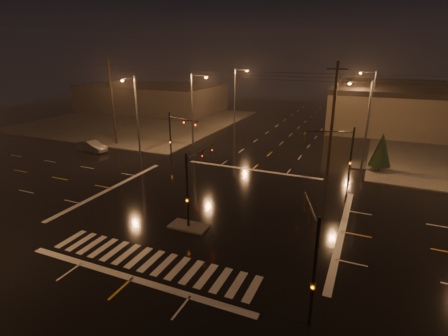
{
  "coord_description": "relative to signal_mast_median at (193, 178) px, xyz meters",
  "views": [
    {
      "loc": [
        12.2,
        -25.09,
        13.06
      ],
      "look_at": [
        0.32,
        2.15,
        3.0
      ],
      "focal_mm": 28.0,
      "sensor_mm": 36.0,
      "label": 1
    }
  ],
  "objects": [
    {
      "name": "conifer_0",
      "position": [
        13.3,
        19.32,
        -1.19
      ],
      "size": [
        2.39,
        2.39,
        4.43
      ],
      "color": "black",
      "rests_on": "ground"
    },
    {
      "name": "signal_mast_se",
      "position": [
        10.23,
        -6.68,
        -0.04
      ],
      "size": [
        1.55,
        3.87,
        6.0
      ],
      "color": "black",
      "rests_on": "ground"
    },
    {
      "name": "stop_bar_near",
      "position": [
        -0.0,
        -7.93,
        -3.75
      ],
      "size": [
        16.0,
        0.5,
        0.01
      ],
      "primitive_type": "cube",
      "color": "beige",
      "rests_on": "ground"
    },
    {
      "name": "signal_mast_nw",
      "position": [
        -9.5,
        13.21,
        0.04
      ],
      "size": [
        4.84,
        1.86,
        6.0
      ],
      "color": "black",
      "rests_on": "ground"
    },
    {
      "name": "car_crossing",
      "position": [
        -22.33,
        12.6,
        -3.0
      ],
      "size": [
        4.73,
        2.28,
        1.5
      ],
      "primitive_type": "imported",
      "rotation": [
        0.0,
        0.0,
        1.41
      ],
      "color": "#56585E",
      "rests_on": "ground"
    },
    {
      "name": "streetlight_5",
      "position": [
        -16.0,
        14.26,
        2.05
      ],
      "size": [
        0.32,
        2.77,
        10.0
      ],
      "color": "#38383A",
      "rests_on": "ground"
    },
    {
      "name": "signal_mast_median",
      "position": [
        0.0,
        0.0,
        0.0
      ],
      "size": [
        0.25,
        4.59,
        6.0
      ],
      "color": "black",
      "rests_on": "ground"
    },
    {
      "name": "streetlight_1",
      "position": [
        -11.18,
        21.07,
        2.05
      ],
      "size": [
        2.77,
        0.32,
        10.0
      ],
      "color": "#38383A",
      "rests_on": "ground"
    },
    {
      "name": "stop_bar_far",
      "position": [
        -0.0,
        14.07,
        -3.75
      ],
      "size": [
        16.0,
        0.5,
        0.01
      ],
      "primitive_type": "cube",
      "color": "beige",
      "rests_on": "ground"
    },
    {
      "name": "sidewalk_nw",
      "position": [
        -30.0,
        33.07,
        -3.69
      ],
      "size": [
        36.0,
        36.0,
        0.12
      ],
      "primitive_type": "cube",
      "color": "#403D39",
      "rests_on": "ground"
    },
    {
      "name": "median_island",
      "position": [
        -0.0,
        -0.93,
        -3.68
      ],
      "size": [
        3.0,
        1.6,
        0.15
      ],
      "primitive_type": "cube",
      "color": "#403D39",
      "rests_on": "ground"
    },
    {
      "name": "utility_pole_0",
      "position": [
        -22.0,
        17.07,
        2.38
      ],
      "size": [
        2.2,
        0.32,
        12.0
      ],
      "color": "black",
      "rests_on": "ground"
    },
    {
      "name": "utility_pole_1",
      "position": [
        8.0,
        17.07,
        2.38
      ],
      "size": [
        2.2,
        0.32,
        12.0
      ],
      "color": "black",
      "rests_on": "ground"
    },
    {
      "name": "crosswalk",
      "position": [
        -0.0,
        -5.93,
        -3.75
      ],
      "size": [
        15.0,
        2.6,
        0.01
      ],
      "primitive_type": "cube",
      "color": "beige",
      "rests_on": "ground"
    },
    {
      "name": "signal_mast_ne",
      "position": [
        9.5,
        13.21,
        0.04
      ],
      "size": [
        4.84,
        1.86,
        6.0
      ],
      "color": "black",
      "rests_on": "ground"
    },
    {
      "name": "commercial_block",
      "position": [
        -35.0,
        45.07,
        -0.95
      ],
      "size": [
        30.0,
        18.0,
        5.6
      ],
      "primitive_type": "cube",
      "color": "#453E3C",
      "rests_on": "ground"
    },
    {
      "name": "streetlight_4",
      "position": [
        11.18,
        39.07,
        2.05
      ],
      "size": [
        2.77,
        0.32,
        10.0
      ],
      "color": "#38383A",
      "rests_on": "ground"
    },
    {
      "name": "streetlight_3",
      "position": [
        11.18,
        19.07,
        2.05
      ],
      "size": [
        2.77,
        0.32,
        10.0
      ],
      "color": "#38383A",
      "rests_on": "ground"
    },
    {
      "name": "ground",
      "position": [
        -0.0,
        3.07,
        -3.75
      ],
      "size": [
        140.0,
        140.0,
        0.0
      ],
      "primitive_type": "plane",
      "color": "black",
      "rests_on": "ground"
    },
    {
      "name": "streetlight_2",
      "position": [
        -11.18,
        37.07,
        2.05
      ],
      "size": [
        2.77,
        0.32,
        10.0
      ],
      "color": "#38383A",
      "rests_on": "ground"
    }
  ]
}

